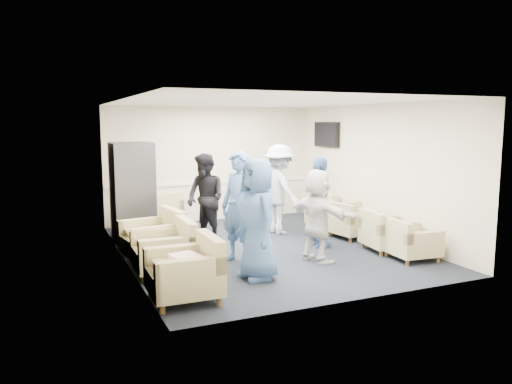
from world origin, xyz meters
name	(u,v)px	position (x,y,z in m)	size (l,w,h in m)	color
floor	(263,248)	(0.00, 0.00, 0.00)	(6.00, 6.00, 0.00)	black
ceiling	(263,102)	(0.00, 0.00, 2.70)	(6.00, 6.00, 0.00)	silver
back_wall	(211,164)	(0.00, 3.00, 1.35)	(5.00, 0.02, 2.70)	beige
front_wall	(359,199)	(0.00, -3.00, 1.35)	(5.00, 0.02, 2.70)	beige
left_wall	(124,183)	(-2.50, 0.00, 1.35)	(0.02, 6.00, 2.70)	beige
right_wall	(375,171)	(2.50, 0.00, 1.35)	(0.02, 6.00, 2.70)	beige
chair_rail	(212,183)	(0.00, 2.98, 0.90)	(4.98, 0.04, 0.06)	white
tv	(326,135)	(2.44, 1.80, 2.05)	(0.10, 1.00, 0.58)	black
armchair_left_near	(188,274)	(-2.03, -2.11, 0.36)	(0.92, 0.92, 0.72)	tan
armchair_left_mid	(167,251)	(-2.00, -0.84, 0.35)	(0.89, 0.89, 0.71)	tan
armchair_left_far	(155,239)	(-2.01, -0.02, 0.37)	(1.04, 1.04, 0.73)	tan
armchair_right_near	(410,243)	(1.97, -1.72, 0.30)	(0.81, 0.81, 0.60)	tan
armchair_right_midnear	(385,234)	(1.97, -1.07, 0.32)	(0.89, 0.89, 0.64)	tan
armchair_right_midfar	(350,223)	(1.96, 0.06, 0.31)	(0.88, 0.88, 0.63)	tan
armchair_right_far	(332,214)	(1.99, 0.80, 0.36)	(1.02, 1.02, 0.73)	tan
armchair_corner	(158,214)	(-1.45, 2.37, 0.35)	(1.19, 1.19, 0.71)	tan
vending_machine	(133,192)	(-2.09, 1.63, 0.97)	(0.79, 0.92, 1.95)	#4B4B53
backpack	(187,248)	(-1.57, -0.41, 0.26)	(0.34, 0.28, 0.51)	black
pillow	(187,260)	(-2.04, -2.10, 0.54)	(0.45, 0.34, 0.13)	white
person_front_left	(258,219)	(-0.82, -1.63, 0.91)	(0.89, 0.58, 1.82)	#3F6098
person_mid_left	(239,207)	(-0.75, -0.67, 0.93)	(0.68, 0.45, 1.86)	#3F6098
person_back_left	(206,199)	(-0.84, 0.83, 0.87)	(0.85, 0.66, 1.74)	black
person_back_right	(280,189)	(0.84, 1.02, 0.94)	(1.21, 0.70, 1.88)	silver
person_mid_right	(319,202)	(1.03, -0.31, 0.85)	(1.00, 0.41, 1.70)	#3F6098
person_front_right	(318,216)	(0.48, -1.17, 0.79)	(1.46, 0.46, 1.57)	silver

